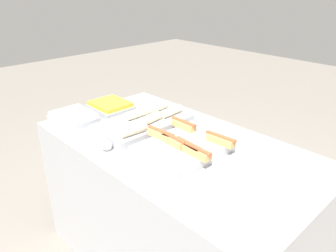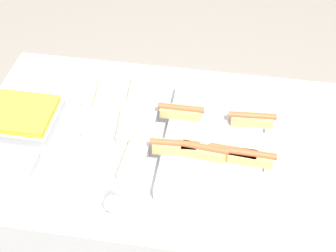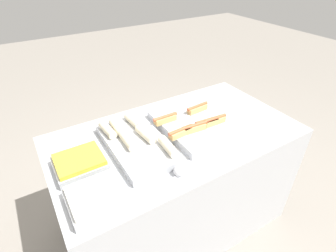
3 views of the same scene
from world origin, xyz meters
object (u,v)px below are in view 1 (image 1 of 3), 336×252
at_px(tray_wraps, 145,122).
at_px(serving_spoon_near, 105,145).
at_px(tray_side_back, 111,107).
at_px(tray_side_front, 74,119).
at_px(tray_hotdogs, 189,144).

bearing_deg(tray_wraps, serving_spoon_near, -77.76).
height_order(tray_wraps, serving_spoon_near, tray_wraps).
distance_m(tray_wraps, tray_side_back, 0.33).
height_order(tray_wraps, tray_side_front, tray_wraps).
bearing_deg(tray_hotdogs, serving_spoon_near, -134.58).
distance_m(tray_side_front, serving_spoon_near, 0.40).
xyz_separation_m(tray_wraps, tray_side_back, (-0.33, -0.01, 0.00)).
distance_m(tray_hotdogs, tray_side_front, 0.75).
relative_size(tray_hotdogs, tray_wraps, 0.94).
relative_size(tray_hotdogs, tray_side_front, 2.04).
distance_m(tray_hotdogs, tray_side_back, 0.70).
xyz_separation_m(tray_wraps, tray_side_front, (-0.33, -0.28, 0.00)).
height_order(tray_hotdogs, tray_wraps, same).
bearing_deg(tray_side_back, tray_side_front, -90.00).
xyz_separation_m(tray_side_back, serving_spoon_near, (0.40, -0.31, -0.01)).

